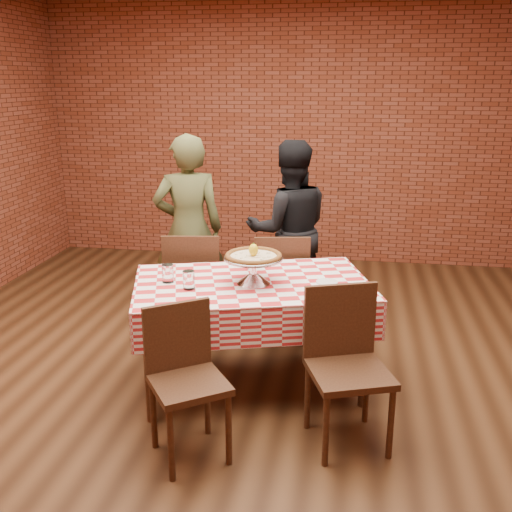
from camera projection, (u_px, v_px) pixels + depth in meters
name	position (u px, v px, depth m)	size (l,w,h in m)	color
ground	(236.00, 377.00, 4.21)	(6.00, 6.00, 0.00)	black
back_wall	(287.00, 134.00, 6.62)	(5.50, 5.50, 0.00)	maroon
table	(252.00, 335.00, 4.01)	(1.52, 0.91, 0.75)	#442916
tablecloth	(252.00, 300.00, 3.94)	(1.55, 0.95, 0.26)	red
pizza_stand	(254.00, 270.00, 3.85)	(0.40, 0.40, 0.18)	silver
pizza	(253.00, 257.00, 3.82)	(0.37, 0.37, 0.03)	beige
lemon	(253.00, 250.00, 3.81)	(0.06, 0.06, 0.08)	yellow
water_glass_left	(189.00, 280.00, 3.75)	(0.08, 0.08, 0.12)	white
water_glass_right	(168.00, 273.00, 3.88)	(0.08, 0.08, 0.12)	white
side_plate	(327.00, 282.00, 3.87)	(0.14, 0.14, 0.01)	white
sweetener_packet_a	(351.00, 288.00, 3.77)	(0.05, 0.04, 0.01)	white
sweetener_packet_b	(356.00, 285.00, 3.83)	(0.05, 0.04, 0.01)	white
condiment_caddy	(252.00, 257.00, 4.17)	(0.11, 0.09, 0.15)	silver
chair_near_left	(189.00, 387.00, 3.22)	(0.39, 0.39, 0.86)	#442916
chair_near_right	(349.00, 372.00, 3.33)	(0.43, 0.43, 0.91)	#442916
chair_far_left	(195.00, 285.00, 4.73)	(0.44, 0.44, 0.92)	#442916
chair_far_right	(281.00, 285.00, 4.74)	(0.42, 0.42, 0.90)	#442916
diner_olive	(189.00, 229.00, 5.04)	(0.59, 0.39, 1.62)	#454827
diner_black	(289.00, 230.00, 5.14)	(0.76, 0.59, 1.56)	black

